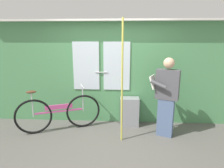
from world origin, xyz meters
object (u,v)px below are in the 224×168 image
Objects in this scene: bicycle_near_door at (59,113)px; passenger_reading_newspaper at (166,96)px; handrail_pole at (122,83)px; trash_bin_by_wall at (129,112)px.

bicycle_near_door is 2.29m from passenger_reading_newspaper.
passenger_reading_newspaper reaches higher than bicycle_near_door.
passenger_reading_newspaper is 0.69× the size of handrail_pole.
handrail_pole reaches higher than passenger_reading_newspaper.
passenger_reading_newspaper is 2.46× the size of trash_bin_by_wall.
trash_bin_by_wall is (1.53, 0.35, -0.07)m from bicycle_near_door.
passenger_reading_newspaper reaches higher than trash_bin_by_wall.
trash_bin_by_wall is at bearing 76.23° from handrail_pole.
handrail_pole is (1.36, -0.35, 0.76)m from bicycle_near_door.
handrail_pole is (-0.17, -0.70, 0.84)m from trash_bin_by_wall.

